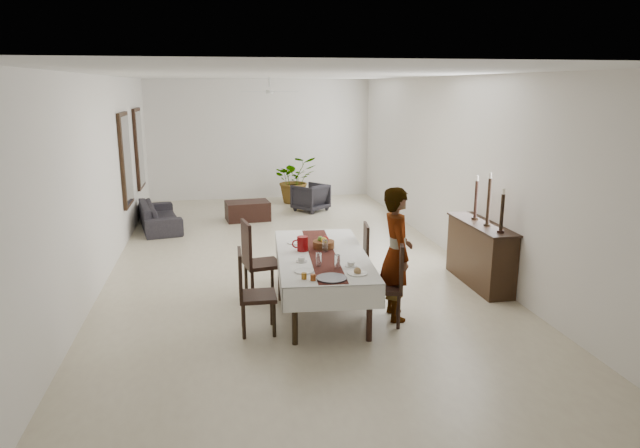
# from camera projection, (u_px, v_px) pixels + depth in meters

# --- Properties ---
(floor) EXTENTS (6.00, 12.00, 0.00)m
(floor) POSITION_uv_depth(u_px,v_px,m) (289.00, 262.00, 10.08)
(floor) COLOR beige
(floor) RESTS_ON ground
(ceiling) EXTENTS (6.00, 12.00, 0.02)m
(ceiling) POSITION_uv_depth(u_px,v_px,m) (287.00, 75.00, 9.32)
(ceiling) COLOR white
(ceiling) RESTS_ON wall_back
(wall_back) EXTENTS (6.00, 0.02, 3.20)m
(wall_back) POSITION_uv_depth(u_px,v_px,m) (260.00, 140.00, 15.43)
(wall_back) COLOR white
(wall_back) RESTS_ON floor
(wall_front) EXTENTS (6.00, 0.02, 3.20)m
(wall_front) POSITION_uv_depth(u_px,v_px,m) (396.00, 297.00, 3.96)
(wall_front) COLOR white
(wall_front) RESTS_ON floor
(wall_left) EXTENTS (0.02, 12.00, 3.20)m
(wall_left) POSITION_uv_depth(u_px,v_px,m) (103.00, 177.00, 9.18)
(wall_left) COLOR white
(wall_left) RESTS_ON floor
(wall_right) EXTENTS (0.02, 12.00, 3.20)m
(wall_right) POSITION_uv_depth(u_px,v_px,m) (454.00, 167.00, 10.22)
(wall_right) COLOR white
(wall_right) RESTS_ON floor
(dining_table_top) EXTENTS (1.21, 2.53, 0.05)m
(dining_table_top) POSITION_uv_depth(u_px,v_px,m) (322.00, 256.00, 7.86)
(dining_table_top) COLOR black
(dining_table_top) RESTS_ON table_leg_fl
(table_leg_fl) EXTENTS (0.08, 0.08, 0.72)m
(table_leg_fl) POSITION_uv_depth(u_px,v_px,m) (295.00, 316.00, 6.78)
(table_leg_fl) COLOR black
(table_leg_fl) RESTS_ON floor
(table_leg_fr) EXTENTS (0.08, 0.08, 0.72)m
(table_leg_fr) POSITION_uv_depth(u_px,v_px,m) (369.00, 313.00, 6.87)
(table_leg_fr) COLOR black
(table_leg_fr) RESTS_ON floor
(table_leg_bl) EXTENTS (0.08, 0.08, 0.72)m
(table_leg_bl) POSITION_uv_depth(u_px,v_px,m) (286.00, 259.00, 9.04)
(table_leg_bl) COLOR black
(table_leg_bl) RESTS_ON floor
(table_leg_br) EXTENTS (0.08, 0.08, 0.72)m
(table_leg_br) POSITION_uv_depth(u_px,v_px,m) (342.00, 257.00, 9.13)
(table_leg_br) COLOR black
(table_leg_br) RESTS_ON floor
(tablecloth_top) EXTENTS (1.41, 2.73, 0.01)m
(tablecloth_top) POSITION_uv_depth(u_px,v_px,m) (322.00, 254.00, 7.86)
(tablecloth_top) COLOR silver
(tablecloth_top) RESTS_ON dining_table_top
(tablecloth_drape_left) EXTENTS (0.21, 2.64, 0.31)m
(tablecloth_drape_left) POSITION_uv_depth(u_px,v_px,m) (279.00, 265.00, 7.83)
(tablecloth_drape_left) COLOR silver
(tablecloth_drape_left) RESTS_ON dining_table_top
(tablecloth_drape_right) EXTENTS (0.21, 2.64, 0.31)m
(tablecloth_drape_right) POSITION_uv_depth(u_px,v_px,m) (365.00, 263.00, 7.95)
(tablecloth_drape_right) COLOR white
(tablecloth_drape_right) RESTS_ON dining_table_top
(tablecloth_drape_near) EXTENTS (1.21, 0.10, 0.31)m
(tablecloth_drape_near) POSITION_uv_depth(u_px,v_px,m) (334.00, 298.00, 6.62)
(tablecloth_drape_near) COLOR white
(tablecloth_drape_near) RESTS_ON dining_table_top
(tablecloth_drape_far) EXTENTS (1.21, 0.10, 0.31)m
(tablecloth_drape_far) POSITION_uv_depth(u_px,v_px,m) (313.00, 239.00, 9.17)
(tablecloth_drape_far) COLOR silver
(tablecloth_drape_far) RESTS_ON dining_table_top
(table_runner) EXTENTS (0.55, 2.58, 0.00)m
(table_runner) POSITION_uv_depth(u_px,v_px,m) (322.00, 253.00, 7.86)
(table_runner) COLOR #541E18
(table_runner) RESTS_ON tablecloth_top
(red_pitcher) EXTENTS (0.17, 0.17, 0.21)m
(red_pitcher) POSITION_uv_depth(u_px,v_px,m) (302.00, 244.00, 7.95)
(red_pitcher) COLOR maroon
(red_pitcher) RESTS_ON tablecloth_top
(pitcher_handle) EXTENTS (0.12, 0.03, 0.12)m
(pitcher_handle) POSITION_uv_depth(u_px,v_px,m) (296.00, 244.00, 7.95)
(pitcher_handle) COLOR maroon
(pitcher_handle) RESTS_ON red_pitcher
(wine_glass_near) EXTENTS (0.07, 0.07, 0.17)m
(wine_glass_near) POSITION_uv_depth(u_px,v_px,m) (337.00, 261.00, 7.20)
(wine_glass_near) COLOR white
(wine_glass_near) RESTS_ON tablecloth_top
(wine_glass_mid) EXTENTS (0.07, 0.07, 0.17)m
(wine_glass_mid) POSITION_uv_depth(u_px,v_px,m) (319.00, 260.00, 7.28)
(wine_glass_mid) COLOR white
(wine_glass_mid) RESTS_ON tablecloth_top
(wine_glass_far) EXTENTS (0.07, 0.07, 0.17)m
(wine_glass_far) POSITION_uv_depth(u_px,v_px,m) (325.00, 246.00, 7.89)
(wine_glass_far) COLOR silver
(wine_glass_far) RESTS_ON tablecloth_top
(teacup_right) EXTENTS (0.09, 0.09, 0.06)m
(teacup_right) POSITION_uv_depth(u_px,v_px,m) (351.00, 264.00, 7.29)
(teacup_right) COLOR white
(teacup_right) RESTS_ON saucer_right
(saucer_right) EXTENTS (0.15, 0.15, 0.01)m
(saucer_right) POSITION_uv_depth(u_px,v_px,m) (351.00, 266.00, 7.29)
(saucer_right) COLOR white
(saucer_right) RESTS_ON tablecloth_top
(teacup_left) EXTENTS (0.09, 0.09, 0.06)m
(teacup_left) POSITION_uv_depth(u_px,v_px,m) (302.00, 260.00, 7.47)
(teacup_left) COLOR white
(teacup_left) RESTS_ON saucer_left
(saucer_left) EXTENTS (0.15, 0.15, 0.01)m
(saucer_left) POSITION_uv_depth(u_px,v_px,m) (302.00, 261.00, 7.48)
(saucer_left) COLOR silver
(saucer_left) RESTS_ON tablecloth_top
(plate_near_right) EXTENTS (0.25, 0.25, 0.02)m
(plate_near_right) POSITION_uv_depth(u_px,v_px,m) (357.00, 273.00, 7.00)
(plate_near_right) COLOR white
(plate_near_right) RESTS_ON tablecloth_top
(bread_near_right) EXTENTS (0.09, 0.09, 0.09)m
(bread_near_right) POSITION_uv_depth(u_px,v_px,m) (357.00, 271.00, 6.99)
(bread_near_right) COLOR tan
(bread_near_right) RESTS_ON plate_near_right
(plate_near_left) EXTENTS (0.25, 0.25, 0.02)m
(plate_near_left) POSITION_uv_depth(u_px,v_px,m) (304.00, 271.00, 7.08)
(plate_near_left) COLOR silver
(plate_near_left) RESTS_ON tablecloth_top
(plate_far_left) EXTENTS (0.25, 0.25, 0.02)m
(plate_far_left) POSITION_uv_depth(u_px,v_px,m) (296.00, 242.00, 8.37)
(plate_far_left) COLOR white
(plate_far_left) RESTS_ON tablecloth_top
(serving_tray) EXTENTS (0.37, 0.37, 0.02)m
(serving_tray) POSITION_uv_depth(u_px,v_px,m) (332.00, 278.00, 6.81)
(serving_tray) COLOR #39393E
(serving_tray) RESTS_ON tablecloth_top
(jam_jar_a) EXTENTS (0.07, 0.07, 0.08)m
(jam_jar_a) POSITION_uv_depth(u_px,v_px,m) (313.00, 277.00, 6.75)
(jam_jar_a) COLOR #8D3E14
(jam_jar_a) RESTS_ON tablecloth_top
(jam_jar_b) EXTENTS (0.07, 0.07, 0.08)m
(jam_jar_b) POSITION_uv_depth(u_px,v_px,m) (304.00, 276.00, 6.80)
(jam_jar_b) COLOR #9B6116
(jam_jar_b) RESTS_ON tablecloth_top
(fruit_basket) EXTENTS (0.31, 0.31, 0.10)m
(fruit_basket) POSITION_uv_depth(u_px,v_px,m) (324.00, 245.00, 8.10)
(fruit_basket) COLOR brown
(fruit_basket) RESTS_ON tablecloth_top
(fruit_red) EXTENTS (0.09, 0.09, 0.09)m
(fruit_red) POSITION_uv_depth(u_px,v_px,m) (326.00, 239.00, 8.10)
(fruit_red) COLOR maroon
(fruit_red) RESTS_ON fruit_basket
(fruit_green) EXTENTS (0.08, 0.08, 0.08)m
(fruit_green) POSITION_uv_depth(u_px,v_px,m) (320.00, 239.00, 8.10)
(fruit_green) COLOR #598828
(fruit_green) RESTS_ON fruit_basket
(fruit_yellow) EXTENTS (0.09, 0.09, 0.09)m
(fruit_yellow) POSITION_uv_depth(u_px,v_px,m) (324.00, 240.00, 8.03)
(fruit_yellow) COLOR gold
(fruit_yellow) RESTS_ON fruit_basket
(chair_right_near_seat) EXTENTS (0.57, 0.57, 0.05)m
(chair_right_near_seat) POSITION_uv_depth(u_px,v_px,m) (384.00, 287.00, 7.38)
(chair_right_near_seat) COLOR black
(chair_right_near_seat) RESTS_ON chair_right_near_leg_fl
(chair_right_near_leg_fl) EXTENTS (0.06, 0.06, 0.46)m
(chair_right_near_leg_fl) POSITION_uv_depth(u_px,v_px,m) (399.00, 312.00, 7.25)
(chair_right_near_leg_fl) COLOR black
(chair_right_near_leg_fl) RESTS_ON floor
(chair_right_near_leg_fr) EXTENTS (0.06, 0.06, 0.46)m
(chair_right_near_leg_fr) POSITION_uv_depth(u_px,v_px,m) (397.00, 301.00, 7.61)
(chair_right_near_leg_fr) COLOR black
(chair_right_near_leg_fr) RESTS_ON floor
(chair_right_near_leg_bl) EXTENTS (0.06, 0.06, 0.46)m
(chair_right_near_leg_bl) POSITION_uv_depth(u_px,v_px,m) (369.00, 311.00, 7.27)
(chair_right_near_leg_bl) COLOR black
(chair_right_near_leg_bl) RESTS_ON floor
(chair_right_near_leg_br) EXTENTS (0.06, 0.06, 0.46)m
(chair_right_near_leg_br) POSITION_uv_depth(u_px,v_px,m) (368.00, 300.00, 7.64)
(chair_right_near_leg_br) COLOR black
(chair_right_near_leg_br) RESTS_ON floor
(chair_right_near_back) EXTENTS (0.16, 0.46, 0.59)m
(chair_right_near_back) POSITION_uv_depth(u_px,v_px,m) (401.00, 265.00, 7.29)
(chair_right_near_back) COLOR black
(chair_right_near_back) RESTS_ON chair_right_near_seat
(chair_right_far_seat) EXTENTS (0.49, 0.49, 0.05)m
(chair_right_far_seat) POSITION_uv_depth(u_px,v_px,m) (353.00, 261.00, 8.60)
(chair_right_far_seat) COLOR black
(chair_right_far_seat) RESTS_ON chair_right_far_leg_fl
(chair_right_far_leg_fl) EXTENTS (0.05, 0.05, 0.43)m
(chair_right_far_leg_fl) POSITION_uv_depth(u_px,v_px,m) (366.00, 280.00, 8.49)
(chair_right_far_leg_fl) COLOR black
(chair_right_far_leg_fl) RESTS_ON floor
(chair_right_far_leg_fr) EXTENTS (0.05, 0.05, 0.43)m
(chair_right_far_leg_fr) POSITION_uv_depth(u_px,v_px,m) (363.00, 272.00, 8.84)
(chair_right_far_leg_fr) COLOR black
(chair_right_far_leg_fr) RESTS_ON floor
(chair_right_far_leg_bl) EXTENTS (0.05, 0.05, 0.43)m
(chair_right_far_leg_bl) POSITION_uv_depth(u_px,v_px,m) (342.00, 280.00, 8.48)
(chair_right_far_leg_bl) COLOR black
(chair_right_far_leg_bl) RESTS_ON floor
(chair_right_far_leg_br) EXTENTS (0.05, 0.05, 0.43)m
(chair_right_far_leg_br) POSITION_uv_depth(u_px,v_px,m) (340.00, 273.00, 8.82)
(chair_right_far_leg_br) COLOR black
(chair_right_far_leg_br) RESTS_ON floor
(chair_right_far_back) EXTENTS (0.10, 0.43, 0.55)m
(chair_right_far_back) POSITION_uv_depth(u_px,v_px,m) (366.00, 242.00, 8.54)
(chair_right_far_back) COLOR black
(chair_right_far_back) RESTS_ON chair_right_far_seat
(chair_left_near_seat) EXTENTS (0.46, 0.46, 0.05)m
(chair_left_near_seat) POSITION_uv_depth(u_px,v_px,m) (258.00, 296.00, 7.11)
(chair_left_near_seat) COLOR black
(chair_left_near_seat) RESTS_ON chair_left_near_leg_fl
(chair_left_near_leg_fl) EXTENTS (0.05, 0.05, 0.45)m
(chair_left_near_leg_fl) POSITION_uv_depth(u_px,v_px,m) (243.00, 310.00, 7.31)
(chair_left_near_leg_fl) COLOR black
(chair_left_near_leg_fl) RESTS_ON floor
(chair_left_near_leg_fr) EXTENTS (0.05, 0.05, 0.45)m
(chair_left_near_leg_fr) POSITION_uv_depth(u_px,v_px,m) (244.00, 322.00, 6.96)
(chair_left_near_leg_fr) COLOR black
(chair_left_near_leg_fr) RESTS_ON floor
(chair_left_near_leg_bl) EXTENTS (0.05, 0.05, 0.45)m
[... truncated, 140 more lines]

